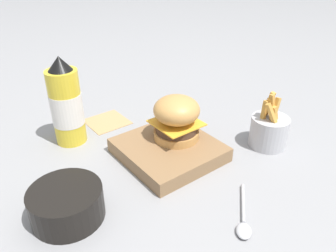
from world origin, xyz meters
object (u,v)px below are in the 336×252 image
serving_board (168,150)px  fries_basket (269,130)px  spoon (244,222)px  side_bowl (67,203)px  ketchup_bottle (66,105)px  burger (176,117)px

serving_board → fries_basket: bearing=63.7°
spoon → side_bowl: bearing=-83.1°
serving_board → spoon: serving_board is taller
fries_basket → ketchup_bottle: bearing=-130.1°
serving_board → side_bowl: bearing=-81.0°
burger → ketchup_bottle: bearing=-136.2°
burger → side_bowl: bearing=-79.4°
ketchup_bottle → side_bowl: bearing=-24.5°
fries_basket → side_bowl: (-0.07, -0.51, -0.01)m
burger → ketchup_bottle: ketchup_bottle is taller
serving_board → fries_basket: (0.12, 0.23, 0.03)m
side_bowl → spoon: bearing=49.0°
ketchup_bottle → spoon: (0.47, 0.13, -0.10)m
fries_basket → spoon: (0.15, -0.26, -0.04)m
fries_basket → burger: bearing=-123.1°
spoon → fries_basket: bearing=167.6°
side_bowl → serving_board: bearing=99.0°
serving_board → ketchup_bottle: (-0.21, -0.16, 0.09)m
fries_basket → side_bowl: size_ratio=1.06×
serving_board → spoon: (0.26, -0.02, -0.01)m
serving_board → side_bowl: size_ratio=1.60×
fries_basket → spoon: 0.30m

